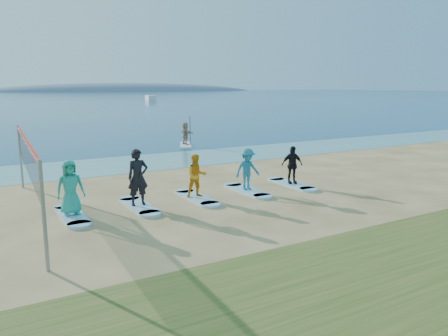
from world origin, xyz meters
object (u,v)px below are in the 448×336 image
surfboard_2 (197,198)px  student_1 (138,177)px  surfboard_4 (291,184)px  paddleboarder (185,133)px  surfboard_1 (139,206)px  volleyball_net (27,157)px  student_2 (196,176)px  student_4 (292,165)px  paddleboard (186,145)px  surfboard_0 (72,216)px  boat_offshore_b (151,101)px  student_0 (70,187)px  surfboard_3 (247,191)px  student_3 (247,169)px

surfboard_2 → student_1: bearing=180.0°
surfboard_4 → paddleboarder: bearing=84.2°
surfboard_1 → surfboard_4: same height
volleyball_net → student_2: (5.41, -0.60, -1.05)m
volleyball_net → student_4: size_ratio=5.92×
paddleboard → surfboard_0: paddleboard is taller
paddleboard → student_2: 14.08m
boat_offshore_b → student_1: 105.77m
paddleboarder → student_4: bearing=170.0°
student_0 → student_2: student_0 is taller
volleyball_net → boat_offshore_b: volleyball_net is taller
surfboard_0 → student_1: bearing=0.0°
volleyball_net → surfboard_0: 2.23m
student_1 → surfboard_4: (6.50, 0.00, -0.99)m
volleyball_net → student_2: size_ratio=5.90×
paddleboard → student_4: student_4 is taller
volleyball_net → surfboard_0: (1.08, -0.60, -1.86)m
student_1 → surfboard_3: student_1 is taller
surfboard_1 → student_3: 4.41m
volleyball_net → surfboard_2: 5.76m
surfboard_1 → boat_offshore_b: bearing=68.9°
student_1 → student_4: student_1 is taller
student_2 → paddleboard: bearing=77.2°
surfboard_3 → student_1: bearing=180.0°
paddleboard → student_0: 16.32m
student_3 → surfboard_4: 2.32m
paddleboarder → student_3: (-3.48, -12.88, 0.02)m
surfboard_1 → student_4: size_ratio=1.43×
student_2 → boat_offshore_b: bearing=80.9°
surfboard_3 → student_3: bearing=0.0°
boat_offshore_b → student_4: (-31.51, -98.71, 0.86)m
student_2 → student_0: bearing=-169.1°
surfboard_1 → student_1: student_1 is taller
paddleboarder → student_4: (-1.31, -12.88, -0.01)m
paddleboard → student_1: bearing=-96.7°
paddleboard → paddleboarder: 0.80m
surfboard_4 → paddleboard: bearing=84.2°
surfboard_3 → student_0: bearing=180.0°
student_1 → surfboard_4: size_ratio=0.86×
boat_offshore_b → student_1: student_1 is taller
paddleboard → student_0: student_0 is taller
student_3 → surfboard_1: bearing=-179.8°
student_1 → surfboard_2: 2.38m
surfboard_1 → student_3: bearing=0.0°
surfboard_0 → boat_offshore_b: bearing=67.9°
paddleboard → surfboard_2: bearing=-89.1°
student_2 → student_4: student_2 is taller
paddleboard → student_3: (-3.48, -12.88, 0.83)m
surfboard_1 → student_2: (2.17, 0.00, 0.81)m
student_3 → surfboard_4: bearing=0.2°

